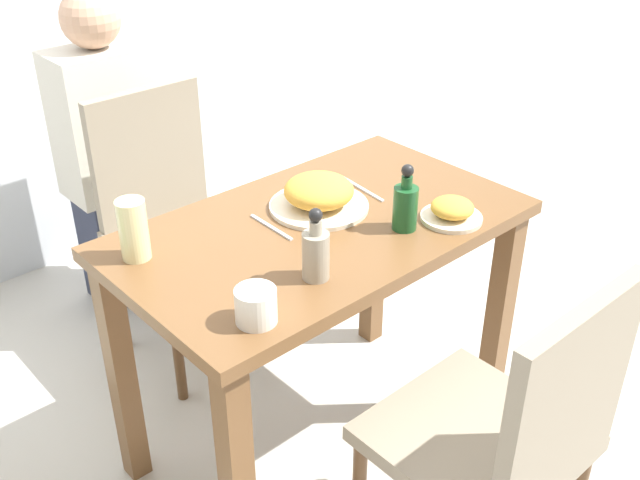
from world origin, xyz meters
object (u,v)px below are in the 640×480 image
at_px(chair_near, 508,435).
at_px(condiment_bottle, 316,252).
at_px(food_plate, 319,194).
at_px(juice_glass, 133,230).
at_px(side_plate, 452,211).
at_px(drink_cup, 256,306).
at_px(chair_far, 172,213).
at_px(sauce_bottle, 405,205).
at_px(person_figure, 111,156).

height_order(chair_near, condiment_bottle, condiment_bottle).
distance_m(food_plate, juice_glass, 0.50).
bearing_deg(side_plate, drink_cup, -178.97).
distance_m(chair_far, drink_cup, 1.02).
bearing_deg(side_plate, sauce_bottle, 157.33).
relative_size(food_plate, drink_cup, 3.01).
bearing_deg(person_figure, drink_cup, -105.00).
relative_size(drink_cup, juice_glass, 0.59).
bearing_deg(person_figure, chair_far, -91.24).
relative_size(side_plate, condiment_bottle, 0.90).
height_order(drink_cup, condiment_bottle, condiment_bottle).
height_order(condiment_bottle, person_figure, person_figure).
bearing_deg(side_plate, juice_glass, 151.53).
bearing_deg(chair_near, condiment_bottle, -73.04).
distance_m(drink_cup, person_figure, 1.39).
bearing_deg(sauce_bottle, condiment_bottle, -176.22).
xyz_separation_m(food_plate, condiment_bottle, (-0.23, -0.24, 0.03)).
bearing_deg(side_plate, food_plate, 127.38).
relative_size(side_plate, juice_glass, 1.06).
height_order(food_plate, sauce_bottle, sauce_bottle).
height_order(juice_glass, condiment_bottle, condiment_bottle).
xyz_separation_m(sauce_bottle, condiment_bottle, (-0.31, -0.02, 0.00)).
distance_m(food_plate, side_plate, 0.35).
bearing_deg(chair_far, food_plate, -82.63).
relative_size(condiment_bottle, person_figure, 0.15).
relative_size(chair_near, side_plate, 5.72).
bearing_deg(chair_far, juice_glass, -127.11).
distance_m(juice_glass, sauce_bottle, 0.66).
distance_m(chair_far, condiment_bottle, 0.94).
xyz_separation_m(chair_far, food_plate, (0.08, -0.63, 0.28)).
xyz_separation_m(chair_near, person_figure, (0.01, 1.74, 0.07)).
distance_m(sauce_bottle, person_figure, 1.29).
relative_size(chair_far, juice_glass, 6.08).
relative_size(chair_near, condiment_bottle, 5.17).
bearing_deg(condiment_bottle, juice_glass, 126.52).
bearing_deg(chair_far, side_plate, -72.18).
height_order(chair_far, food_plate, chair_far).
relative_size(drink_cup, sauce_bottle, 0.50).
xyz_separation_m(chair_far, juice_glass, (-0.40, -0.53, 0.31)).
distance_m(chair_near, chair_far, 1.33).
xyz_separation_m(side_plate, condiment_bottle, (-0.44, 0.03, 0.04)).
relative_size(food_plate, person_figure, 0.22).
distance_m(chair_near, drink_cup, 0.60).
relative_size(chair_near, food_plate, 3.45).
xyz_separation_m(side_plate, person_figure, (-0.28, 1.31, -0.20)).
relative_size(juice_glass, sauce_bottle, 0.85).
xyz_separation_m(drink_cup, juice_glass, (-0.06, 0.39, 0.04)).
height_order(food_plate, drink_cup, food_plate).
xyz_separation_m(drink_cup, sauce_bottle, (0.52, 0.06, 0.03)).
xyz_separation_m(chair_far, person_figure, (0.01, 0.41, 0.07)).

